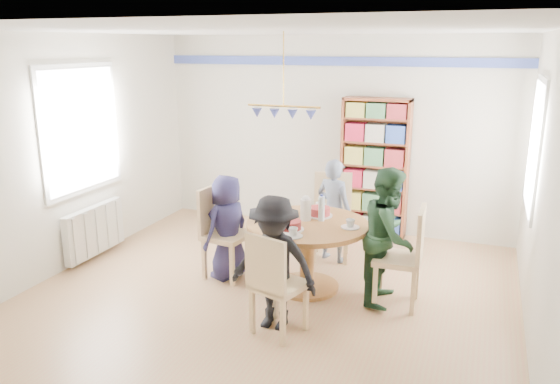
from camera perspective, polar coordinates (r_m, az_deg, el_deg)
The scene contains 14 objects.
ground at distance 5.83m, azimuth -1.43°, elevation -10.99°, with size 5.00×5.00×0.00m, color #A68557.
room_shell at distance 6.20m, azimuth -0.71°, elevation 6.63°, with size 5.00×5.00×5.00m.
radiator at distance 7.13m, azimuth -18.80°, elevation -3.81°, with size 0.12×1.00×0.60m.
dining_table at distance 5.84m, azimuth 2.87°, elevation -5.00°, with size 1.30×1.30×0.75m.
chair_left at distance 6.20m, azimuth -6.27°, elevation -3.73°, with size 0.52×0.52×1.04m.
chair_right at distance 5.60m, azimuth 13.13°, elevation -6.19°, with size 0.47×0.47×1.04m.
chair_far at distance 6.75m, azimuth 5.45°, elevation -2.06°, with size 0.55×0.55×1.05m.
chair_near at distance 4.91m, azimuth -0.68°, elevation -9.24°, with size 0.54×0.54×0.98m.
person_left at distance 6.13m, azimuth -5.52°, elevation -3.68°, with size 0.58×0.38×1.19m, color #1E1B3D.
person_right at distance 5.62m, azimuth 11.32°, elevation -4.52°, with size 0.68×0.53×1.41m, color #19321D.
person_far at distance 6.62m, azimuth 5.63°, elevation -1.92°, with size 0.46×0.30×1.27m, color gray.
person_near at distance 5.02m, azimuth -0.62°, elevation -7.47°, with size 0.82×0.47×1.28m, color black.
bookshelf at distance 7.49m, azimuth 9.84°, elevation 2.32°, with size 0.90×0.27×1.90m.
tableware at distance 5.79m, azimuth 2.76°, elevation -2.50°, with size 1.11×1.11×0.29m.
Camera 1 is at (2.00, -4.83, 2.57)m, focal length 35.00 mm.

